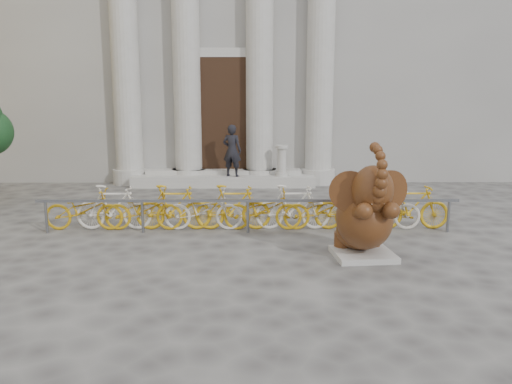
{
  "coord_description": "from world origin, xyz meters",
  "views": [
    {
      "loc": [
        0.96,
        -7.05,
        2.83
      ],
      "look_at": [
        1.03,
        2.26,
        1.1
      ],
      "focal_mm": 35.0,
      "sensor_mm": 36.0,
      "label": 1
    }
  ],
  "objects": [
    {
      "name": "ground",
      "position": [
        0.0,
        0.0,
        0.0
      ],
      "size": [
        80.0,
        80.0,
        0.0
      ],
      "primitive_type": "plane",
      "color": "#474442",
      "rests_on": "ground"
    },
    {
      "name": "classical_building",
      "position": [
        0.0,
        14.93,
        5.98
      ],
      "size": [
        22.0,
        10.7,
        12.0
      ],
      "color": "gray",
      "rests_on": "ground"
    },
    {
      "name": "entrance_steps",
      "position": [
        0.0,
        9.4,
        0.18
      ],
      "size": [
        6.0,
        1.2,
        0.36
      ],
      "primitive_type": "cube",
      "color": "#A8A59E",
      "rests_on": "ground"
    },
    {
      "name": "elephant_statue",
      "position": [
        2.98,
        1.63,
        0.77
      ],
      "size": [
        1.41,
        1.61,
        2.12
      ],
      "rotation": [
        0.0,
        0.0,
        0.1
      ],
      "color": "#A8A59E",
      "rests_on": "ground"
    },
    {
      "name": "bike_rack",
      "position": [
        0.85,
        3.65,
        0.5
      ],
      "size": [
        9.06,
        0.53,
        1.0
      ],
      "color": "slate",
      "rests_on": "ground"
    },
    {
      "name": "pedestrian",
      "position": [
        0.3,
        9.05,
        1.2
      ],
      "size": [
        0.7,
        0.56,
        1.68
      ],
      "primitive_type": "imported",
      "rotation": [
        0.0,
        0.0,
        2.86
      ],
      "color": "black",
      "rests_on": "entrance_steps"
    },
    {
      "name": "balustrade_post",
      "position": [
        1.91,
        9.1,
        0.83
      ],
      "size": [
        0.41,
        0.41,
        1.01
      ],
      "color": "#A8A59E",
      "rests_on": "entrance_steps"
    }
  ]
}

